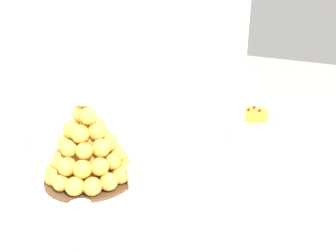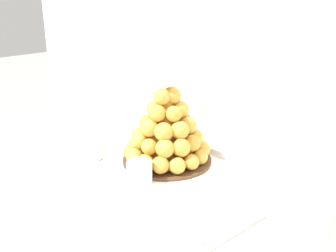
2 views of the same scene
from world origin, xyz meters
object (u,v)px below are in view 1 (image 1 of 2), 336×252
Objects in this scene: dessert_cup_left at (80,216)px; wine_glass at (27,132)px; macaron_goblet at (229,95)px; serving_tray at (115,176)px; croquembouche at (88,149)px; fruit_tart_plate at (253,117)px; dessert_cup_centre at (191,150)px; dessert_cup_mid_left at (139,177)px.

wine_glass is (0.10, 0.34, 0.08)m from dessert_cup_left.
macaron_goblet is 0.66m from wine_glass.
croquembouche is (-0.05, 0.04, 0.09)m from serving_tray.
dessert_cup_centre is at bearing 178.80° from fruit_tart_plate.
serving_tray is at bearing 86.68° from dessert_cup_mid_left.
fruit_tart_plate reaches higher than serving_tray.
serving_tray is 0.28m from wine_glass.
macaron_goblet is (0.50, -0.16, 0.06)m from croquembouche.
dessert_cup_centre is 0.26m from macaron_goblet.
dessert_cup_mid_left is at bearing 1.39° from dessert_cup_left.
serving_tray is at bearing 169.92° from fruit_tart_plate.
dessert_cup_mid_left is 0.40× the size of wine_glass.
croquembouche is 0.53m from macaron_goblet.
dessert_cup_left is at bearing 178.34° from dessert_cup_centre.
dessert_cup_mid_left is 0.23m from dessert_cup_centre.
croquembouche is 0.76m from fruit_tart_plate.
macaron_goblet is (0.65, -0.02, 0.13)m from dessert_cup_left.
wine_glass reaches higher than dessert_cup_mid_left.
macaron_goblet is at bearing -17.49° from croquembouche.
macaron_goblet is at bearing 179.38° from fruit_tart_plate.
serving_tray is 0.49m from macaron_goblet.
serving_tray is at bearing 165.15° from macaron_goblet.
croquembouche is 4.72× the size of dessert_cup_centre.
dessert_cup_left is at bearing -107.26° from wine_glass.
dessert_cup_centre reaches higher than fruit_tart_plate.
croquembouche is at bearing 162.51° from macaron_goblet.
dessert_cup_mid_left is 0.69m from fruit_tart_plate.
dessert_cup_mid_left is 0.47m from macaron_goblet.
dessert_cup_centre is (0.43, -0.01, 0.00)m from dessert_cup_left.
macaron_goblet reaches higher than wine_glass.
dessert_cup_mid_left is at bearing 175.60° from dessert_cup_centre.
dessert_cup_left is 0.35× the size of wine_glass.
wine_glass is (-0.55, 0.36, -0.04)m from macaron_goblet.
croquembouche reaches higher than dessert_cup_left.
dessert_cup_left is (-0.15, -0.14, -0.07)m from croquembouche.
dessert_cup_centre is at bearing -47.17° from wine_glass.
croquembouche is at bearing -76.26° from wine_glass.
serving_tray is at bearing 25.38° from dessert_cup_left.
dessert_cup_centre is 0.21× the size of macaron_goblet.
dessert_cup_left is 0.26× the size of fruit_tart_plate.
wine_glass is at bearing 106.41° from dessert_cup_mid_left.
croquembouche is at bearing 144.11° from serving_tray.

